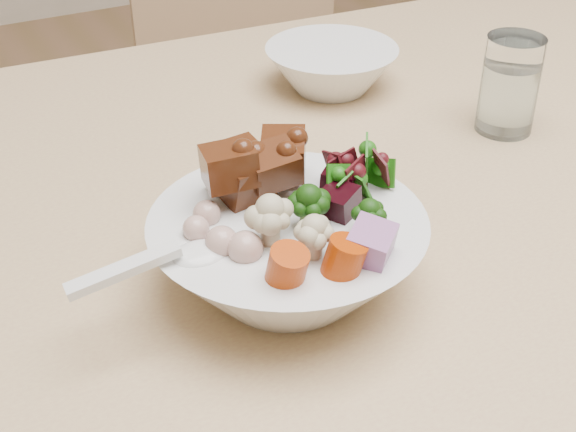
# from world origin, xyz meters

# --- Properties ---
(chair_far) EXTENTS (0.44, 0.44, 0.83)m
(chair_far) POSITION_xyz_m (-0.03, 0.87, 0.46)
(chair_far) COLOR tan
(chair_far) RESTS_ON ground
(food_bowl) EXTENTS (0.22, 0.22, 0.12)m
(food_bowl) POSITION_xyz_m (-0.36, 0.10, 0.79)
(food_bowl) COLOR silver
(food_bowl) RESTS_ON dining_table
(soup_spoon) EXTENTS (0.12, 0.04, 0.02)m
(soup_spoon) POSITION_xyz_m (-0.46, 0.09, 0.82)
(soup_spoon) COLOR silver
(soup_spoon) RESTS_ON food_bowl
(water_glass) EXTENTS (0.06, 0.06, 0.10)m
(water_glass) POSITION_xyz_m (-0.03, 0.23, 0.80)
(water_glass) COLOR white
(water_glass) RESTS_ON dining_table
(side_bowl) EXTENTS (0.16, 0.16, 0.05)m
(side_bowl) POSITION_xyz_m (-0.14, 0.41, 0.78)
(side_bowl) COLOR silver
(side_bowl) RESTS_ON dining_table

